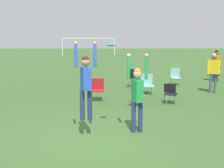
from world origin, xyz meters
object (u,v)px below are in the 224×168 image
(camping_chair_2, at_px, (176,76))
(person_spectator_far, at_px, (214,69))
(frisbee, at_px, (111,45))
(camping_chair_1, at_px, (170,92))
(person_jumping, at_px, (86,79))
(camping_chair_3, at_px, (137,94))
(person_defending, at_px, (137,91))
(person_spectator_near, at_px, (216,62))
(camping_chair_5, at_px, (133,76))
(camping_chair_0, at_px, (97,88))
(camping_chair_4, at_px, (147,83))

(camping_chair_2, relative_size, person_spectator_far, 0.50)
(frisbee, xyz_separation_m, camping_chair_2, (3.53, 8.23, -1.82))
(camping_chair_1, bearing_deg, person_jumping, 73.05)
(frisbee, height_order, camping_chair_2, frisbee)
(camping_chair_3, bearing_deg, frisbee, 106.96)
(person_jumping, relative_size, person_spectator_far, 1.11)
(person_jumping, height_order, person_defending, person_jumping)
(frisbee, relative_size, person_spectator_near, 0.13)
(frisbee, distance_m, camping_chair_5, 8.02)
(camping_chair_2, bearing_deg, camping_chair_0, 45.67)
(camping_chair_0, xyz_separation_m, camping_chair_5, (1.75, 3.44, 0.02))
(camping_chair_2, height_order, person_spectator_far, person_spectator_far)
(person_spectator_far, bearing_deg, camping_chair_3, -107.34)
(person_jumping, xyz_separation_m, camping_chair_3, (1.67, 3.66, -1.05))
(camping_chair_0, xyz_separation_m, camping_chair_3, (1.52, -0.95, -0.07))
(camping_chair_2, relative_size, camping_chair_5, 1.00)
(person_spectator_near, bearing_deg, person_jumping, -92.24)
(camping_chair_1, xyz_separation_m, camping_chair_3, (-1.32, -0.38, 0.01))
(camping_chair_2, bearing_deg, person_defending, 72.08)
(camping_chair_5, bearing_deg, person_spectator_near, -134.33)
(camping_chair_0, height_order, camping_chair_2, camping_chair_2)
(camping_chair_0, distance_m, camping_chair_4, 2.58)
(camping_chair_4, height_order, person_spectator_far, person_spectator_far)
(camping_chair_4, bearing_deg, person_defending, 75.45)
(frisbee, relative_size, camping_chair_2, 0.26)
(camping_chair_1, bearing_deg, camping_chair_3, 35.45)
(person_defending, bearing_deg, frisbee, -103.46)
(camping_chair_4, relative_size, person_spectator_near, 0.50)
(camping_chair_2, bearing_deg, camping_chair_3, 64.09)
(frisbee, height_order, camping_chair_3, frisbee)
(person_defending, xyz_separation_m, person_spectator_near, (5.43, 9.51, -0.04))
(camping_chair_0, bearing_deg, frisbee, 94.37)
(camping_chair_0, relative_size, camping_chair_2, 0.98)
(camping_chair_3, bearing_deg, camping_chair_5, -58.95)
(camping_chair_2, xyz_separation_m, camping_chair_5, (-2.28, -0.52, 0.02))
(person_defending, bearing_deg, camping_chair_2, 145.46)
(camping_chair_5, bearing_deg, camping_chair_1, 130.39)
(frisbee, bearing_deg, person_spectator_near, 57.29)
(person_defending, relative_size, frisbee, 8.99)
(camping_chair_2, bearing_deg, person_spectator_near, -152.17)
(camping_chair_4, bearing_deg, camping_chair_2, -130.35)
(camping_chair_0, distance_m, person_spectator_far, 5.52)
(camping_chair_0, height_order, camping_chair_3, camping_chair_0)
(person_defending, distance_m, frisbee, 1.39)
(camping_chair_1, height_order, person_spectator_near, person_spectator_near)
(person_defending, xyz_separation_m, camping_chair_3, (0.33, 3.29, -0.68))
(person_jumping, height_order, camping_chair_3, person_jumping)
(person_jumping, distance_m, camping_chair_4, 6.51)
(person_jumping, height_order, camping_chair_0, person_jumping)
(camping_chair_1, distance_m, camping_chair_2, 4.69)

